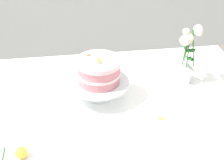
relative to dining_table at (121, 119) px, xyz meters
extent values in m
cube|color=white|center=(0.00, 0.03, 0.08)|extent=(1.40, 1.00, 0.03)
cylinder|color=brown|center=(-0.60, 0.43, -0.29)|extent=(0.06, 0.06, 0.71)
cylinder|color=brown|center=(0.60, 0.43, -0.29)|extent=(0.06, 0.06, 0.71)
cube|color=white|center=(-0.10, 0.06, 0.09)|extent=(0.33, 0.33, 0.00)
cylinder|color=silver|center=(-0.10, 0.06, 0.10)|extent=(0.11, 0.11, 0.01)
cylinder|color=silver|center=(-0.10, 0.06, 0.14)|extent=(0.03, 0.03, 0.07)
cylinder|color=silver|center=(-0.10, 0.06, 0.18)|extent=(0.29, 0.29, 0.01)
cylinder|color=#CC7A84|center=(-0.10, 0.06, 0.21)|extent=(0.20, 0.20, 0.04)
cylinder|color=beige|center=(-0.10, 0.06, 0.24)|extent=(0.20, 0.20, 0.01)
cylinder|color=#CC7A84|center=(-0.10, 0.06, 0.27)|extent=(0.20, 0.20, 0.04)
cylinder|color=beige|center=(-0.10, 0.06, 0.30)|extent=(0.21, 0.21, 0.02)
ellipsoid|color=pink|center=(-0.05, 0.08, 0.31)|extent=(0.04, 0.04, 0.00)
ellipsoid|color=#E56B51|center=(-0.10, 0.04, 0.31)|extent=(0.04, 0.04, 0.00)
ellipsoid|color=yellow|center=(-0.10, 0.06, 0.31)|extent=(0.02, 0.03, 0.01)
ellipsoid|color=#E56B51|center=(-0.14, 0.12, 0.31)|extent=(0.03, 0.03, 0.01)
cylinder|color=silver|center=(0.36, 0.15, 0.13)|extent=(0.07, 0.07, 0.07)
cone|color=silver|center=(0.36, 0.15, 0.19)|extent=(0.10, 0.10, 0.06)
cylinder|color=#2D6028|center=(0.39, 0.16, 0.29)|extent=(0.03, 0.01, 0.19)
sphere|color=silver|center=(0.40, 0.16, 0.39)|extent=(0.05, 0.05, 0.05)
ellipsoid|color=#236B2D|center=(0.38, 0.15, 0.28)|extent=(0.05, 0.02, 0.02)
cylinder|color=#2D6028|center=(0.37, 0.17, 0.26)|extent=(0.01, 0.02, 0.13)
sphere|color=white|center=(0.37, 0.17, 0.32)|extent=(0.04, 0.04, 0.04)
ellipsoid|color=#236B2D|center=(0.37, 0.16, 0.27)|extent=(0.04, 0.05, 0.01)
cylinder|color=#2D6028|center=(0.36, 0.18, 0.27)|extent=(0.01, 0.03, 0.14)
sphere|color=beige|center=(0.36, 0.19, 0.34)|extent=(0.04, 0.04, 0.04)
ellipsoid|color=#236B2D|center=(0.36, 0.18, 0.27)|extent=(0.02, 0.04, 0.01)
cylinder|color=#2D6028|center=(0.35, 0.16, 0.28)|extent=(0.02, 0.01, 0.18)
sphere|color=silver|center=(0.35, 0.17, 0.37)|extent=(0.04, 0.04, 0.04)
ellipsoid|color=#236B2D|center=(0.35, 0.17, 0.29)|extent=(0.05, 0.04, 0.01)
cylinder|color=#2D6028|center=(0.34, 0.14, 0.27)|extent=(0.03, 0.02, 0.15)
sphere|color=silver|center=(0.33, 0.13, 0.34)|extent=(0.05, 0.05, 0.05)
ellipsoid|color=#236B2D|center=(0.35, 0.14, 0.25)|extent=(0.05, 0.04, 0.02)
cylinder|color=#2D6028|center=(0.36, 0.14, 0.27)|extent=(0.01, 0.02, 0.16)
sphere|color=beige|center=(0.36, 0.13, 0.35)|extent=(0.04, 0.04, 0.04)
ellipsoid|color=#236B2D|center=(0.37, 0.13, 0.24)|extent=(0.03, 0.05, 0.01)
cylinder|color=#2D6028|center=(0.38, 0.13, 0.29)|extent=(0.02, 0.03, 0.20)
sphere|color=silver|center=(0.39, 0.12, 0.39)|extent=(0.04, 0.04, 0.04)
ellipsoid|color=#236B2D|center=(0.37, 0.13, 0.24)|extent=(0.04, 0.05, 0.01)
cylinder|color=#2D6028|center=(-0.52, -0.29, 0.09)|extent=(0.01, 0.13, 0.01)
sphere|color=yellow|center=(-0.45, -0.29, 0.12)|extent=(0.05, 0.05, 0.05)
ellipsoid|color=yellow|center=(0.16, -0.13, 0.09)|extent=(0.04, 0.03, 0.01)
camera|label=1|loc=(-0.23, -1.33, 1.10)|focal=56.09mm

